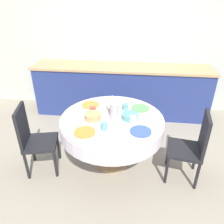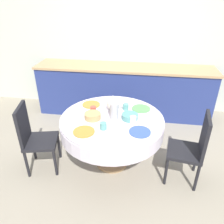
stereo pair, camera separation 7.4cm
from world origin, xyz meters
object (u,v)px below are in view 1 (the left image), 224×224
(chair_left, at_px, (192,145))
(chair_right, at_px, (33,137))
(teapot, at_px, (113,104))
(coffee_carafe, at_px, (114,110))

(chair_left, xyz_separation_m, chair_right, (-1.96, -0.07, 0.00))
(chair_left, height_order, teapot, teapot)
(chair_right, xyz_separation_m, teapot, (0.96, 0.41, 0.32))
(chair_left, height_order, chair_right, same)
(chair_left, relative_size, teapot, 4.13)
(chair_right, bearing_deg, teapot, 100.49)
(coffee_carafe, bearing_deg, teapot, 102.23)
(chair_left, bearing_deg, coffee_carafe, 91.22)
(coffee_carafe, relative_size, teapot, 1.30)
(chair_right, height_order, coffee_carafe, coffee_carafe)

